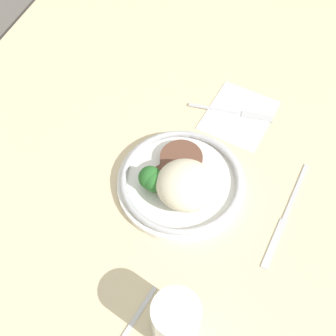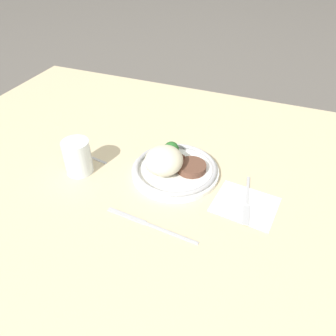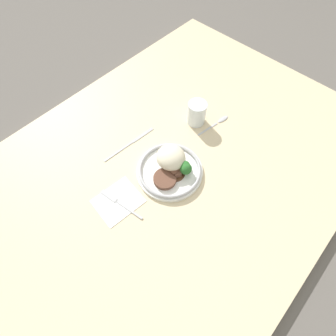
{
  "view_description": "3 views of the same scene",
  "coord_description": "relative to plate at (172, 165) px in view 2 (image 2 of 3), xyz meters",
  "views": [
    {
      "loc": [
        0.37,
        0.13,
        0.76
      ],
      "look_at": [
        -0.06,
        -0.05,
        0.06
      ],
      "focal_mm": 50.0,
      "sensor_mm": 36.0,
      "label": 1
    },
    {
      "loc": [
        -0.28,
        0.62,
        0.59
      ],
      "look_at": [
        -0.04,
        0.0,
        0.07
      ],
      "focal_mm": 35.0,
      "sensor_mm": 36.0,
      "label": 2
    },
    {
      "loc": [
        -0.39,
        -0.33,
        0.84
      ],
      "look_at": [
        -0.05,
        -0.01,
        0.06
      ],
      "focal_mm": 28.0,
      "sensor_mm": 36.0,
      "label": 3
    }
  ],
  "objects": [
    {
      "name": "plate",
      "position": [
        0.0,
        0.0,
        0.0
      ],
      "size": [
        0.23,
        0.23,
        0.08
      ],
      "color": "white",
      "rests_on": "dining_table"
    },
    {
      "name": "fork",
      "position": [
        -0.21,
        0.05,
        -0.02
      ],
      "size": [
        0.04,
        0.17,
        0.0
      ],
      "rotation": [
        0.0,
        0.0,
        1.72
      ],
      "color": "#B7B7BC",
      "rests_on": "napkin"
    },
    {
      "name": "dining_table",
      "position": [
        0.04,
        0.02,
        -0.04
      ],
      "size": [
        1.47,
        1.08,
        0.04
      ],
      "color": "beige",
      "rests_on": "ground"
    },
    {
      "name": "napkin",
      "position": [
        -0.21,
        0.05,
        -0.03
      ],
      "size": [
        0.16,
        0.14,
        0.0
      ],
      "color": "white",
      "rests_on": "dining_table"
    },
    {
      "name": "ground_plane",
      "position": [
        0.04,
        0.02,
        -0.06
      ],
      "size": [
        8.0,
        8.0,
        0.0
      ],
      "primitive_type": "plane",
      "color": "#5B5651"
    },
    {
      "name": "knife",
      "position": [
        -0.01,
        0.19,
        -0.03
      ],
      "size": [
        0.23,
        0.03,
        0.0
      ],
      "rotation": [
        0.0,
        0.0,
        -0.09
      ],
      "color": "#B7B7BC",
      "rests_on": "dining_table"
    },
    {
      "name": "spoon",
      "position": [
        0.29,
        0.01,
        -0.02
      ],
      "size": [
        0.16,
        0.04,
        0.01
      ],
      "rotation": [
        0.0,
        0.0,
        -0.16
      ],
      "color": "#B7B7BC",
      "rests_on": "dining_table"
    },
    {
      "name": "juice_glass",
      "position": [
        0.23,
        0.08,
        0.02
      ],
      "size": [
        0.07,
        0.07,
        0.09
      ],
      "color": "#F4AD19",
      "rests_on": "dining_table"
    }
  ]
}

